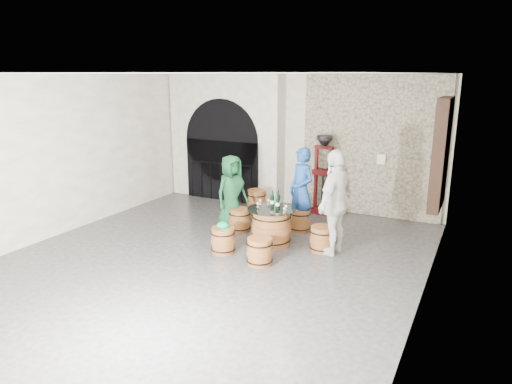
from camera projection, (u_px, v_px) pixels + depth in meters
The scene contains 30 objects.
ground at pixel (212, 260), 8.07m from camera, with size 8.00×8.00×0.00m, color #2B2B2D.
wall_back at pixel (299, 141), 11.11m from camera, with size 8.00×8.00×0.00m, color silver.
wall_left at pixel (63, 155), 9.21m from camera, with size 8.00×8.00×0.00m, color silver.
wall_right at pixel (429, 196), 6.12m from camera, with size 8.00×8.00×0.00m, color silver.
ceiling at pixel (207, 73), 7.26m from camera, with size 8.00×8.00×0.00m, color beige.
stone_facing_panel at pixel (372, 147), 10.26m from camera, with size 3.20×0.12×3.18m, color #9F977E.
arched_opening at pixel (226, 138), 11.73m from camera, with size 3.10×0.60×3.19m.
shuttered_window at pixel (440, 154), 8.19m from camera, with size 0.23×1.10×2.00m.
barrel_table at pixel (271, 226), 8.74m from camera, with size 0.92×0.92×0.71m.
barrel_stool_left at pixel (240, 220), 9.51m from camera, with size 0.46×0.46×0.47m.
barrel_stool_far at pixel (300, 220), 9.52m from camera, with size 0.46×0.46×0.47m.
barrel_stool_right at pixel (322, 239), 8.42m from camera, with size 0.46×0.46×0.47m.
barrel_stool_near_right at pixel (260, 251), 7.83m from camera, with size 0.46×0.46×0.47m.
barrel_stool_near_left at pixel (223, 240), 8.36m from camera, with size 0.46×0.46×0.47m.
green_cap at pixel (223, 225), 8.28m from camera, with size 0.26×0.22×0.12m.
person_green at pixel (232, 192), 9.58m from camera, with size 0.77×0.50×1.57m, color #134425.
person_blue at pixel (301, 190), 9.37m from camera, with size 0.64×0.42×1.75m, color #1A448F.
person_white at pixel (335, 202), 8.16m from camera, with size 1.12×0.47×1.92m, color silver.
wine_bottle_left at pixel (272, 200), 8.71m from camera, with size 0.08×0.08×0.32m.
wine_bottle_center at pixel (278, 203), 8.57m from camera, with size 0.08×0.08×0.32m.
wine_bottle_right at pixel (278, 200), 8.73m from camera, with size 0.08×0.08×0.32m.
tasting_glass_a at pixel (258, 205), 8.72m from camera, with size 0.05×0.05×0.10m, color #AB6721, non-canonical shape.
tasting_glass_b at pixel (286, 208), 8.53m from camera, with size 0.05×0.05×0.10m, color #AB6721, non-canonical shape.
tasting_glass_c at pixel (269, 202), 8.92m from camera, with size 0.05×0.05×0.10m, color #AB6721, non-canonical shape.
tasting_glass_d at pixel (284, 203), 8.86m from camera, with size 0.05×0.05×0.10m, color #AB6721, non-canonical shape.
tasting_glass_e at pixel (284, 210), 8.38m from camera, with size 0.05×0.05×0.10m, color #AB6721, non-canonical shape.
tasting_glass_f at pixel (260, 202), 8.92m from camera, with size 0.05×0.05×0.10m, color #AB6721, non-canonical shape.
side_barrel at pixel (257, 203), 10.57m from camera, with size 0.45×0.45×0.60m.
corking_press at pixel (323, 169), 10.53m from camera, with size 0.77×0.49×1.83m.
control_box at pixel (382, 159), 10.15m from camera, with size 0.18×0.10×0.22m, color silver.
Camera 1 is at (4.12, -6.32, 3.19)m, focal length 32.00 mm.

